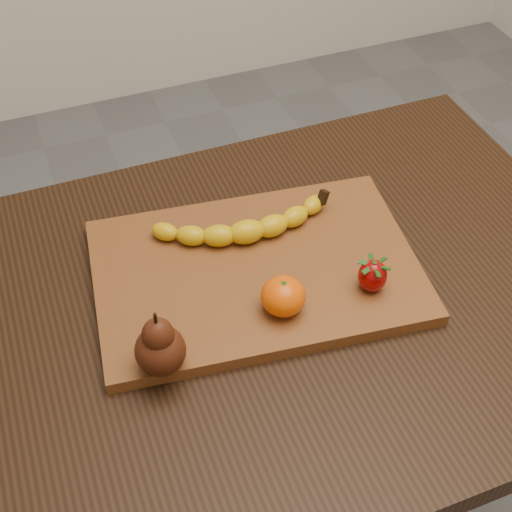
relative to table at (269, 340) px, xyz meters
name	(u,v)px	position (x,y,z in m)	size (l,w,h in m)	color
table	(269,340)	(0.00, 0.00, 0.00)	(1.00, 0.70, 0.76)	black
cutting_board	(256,271)	(0.00, 0.04, 0.11)	(0.45, 0.30, 0.02)	brown
banana	(246,232)	(0.00, 0.10, 0.14)	(0.23, 0.06, 0.04)	#E5B30A
pear	(159,341)	(-0.17, -0.07, 0.17)	(0.06, 0.06, 0.10)	#481C0B
mandarin	(283,296)	(0.00, -0.04, 0.14)	(0.06, 0.06, 0.05)	#F45302
strawberry	(373,275)	(0.13, -0.05, 0.14)	(0.04, 0.04, 0.05)	#9A0405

